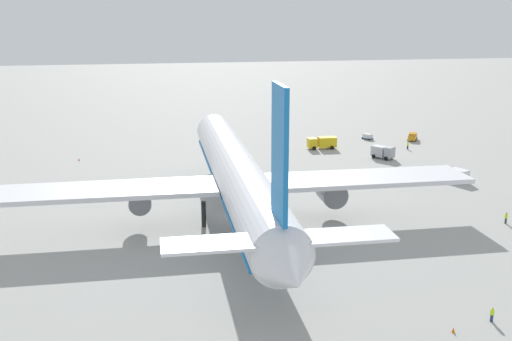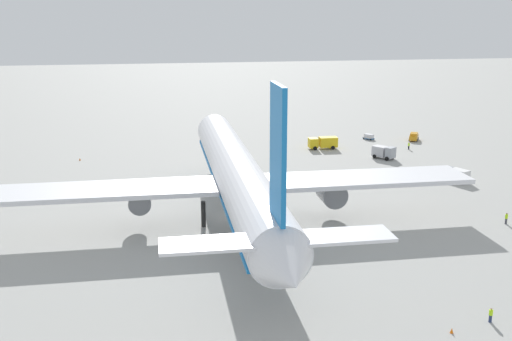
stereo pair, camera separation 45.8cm
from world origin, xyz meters
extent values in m
plane|color=#9E9E99|center=(0.00, 0.00, 0.00)|extent=(600.00, 600.00, 0.00)
cylinder|color=white|center=(0.00, 0.00, 7.37)|extent=(68.13, 8.43, 6.83)
cone|color=white|center=(36.72, -0.86, 7.37)|extent=(5.62, 6.82, 6.70)
cone|color=white|center=(-37.40, 0.88, 7.37)|extent=(6.98, 6.65, 6.49)
cube|color=#1972BF|center=(-31.99, 0.75, 17.63)|extent=(6.01, 0.64, 13.68)
cube|color=white|center=(-32.33, 7.29, 8.73)|extent=(4.66, 11.10, 0.36)
cube|color=white|center=(-32.64, -5.76, 8.73)|extent=(4.66, 11.10, 0.36)
cube|color=white|center=(-2.94, 19.53, 6.34)|extent=(9.75, 32.27, 0.70)
cylinder|color=slate|center=(-2.06, 14.69, 4.36)|extent=(5.08, 3.39, 3.27)
cube|color=white|center=(-3.86, -19.37, 6.34)|extent=(9.75, 32.27, 0.70)
cylinder|color=slate|center=(-2.74, -14.58, 4.01)|extent=(4.85, 4.07, 3.96)
cylinder|color=black|center=(23.79, -0.56, 1.98)|extent=(0.70, 0.70, 3.95)
cylinder|color=black|center=(-3.27, 5.50, 1.98)|extent=(0.70, 0.70, 3.95)
cylinder|color=black|center=(-3.53, -5.34, 1.98)|extent=(0.70, 0.70, 3.95)
cube|color=#1972BF|center=(0.00, 0.00, 5.49)|extent=(65.41, 8.02, 0.50)
cube|color=#999EA5|center=(31.21, -38.89, 1.62)|extent=(2.55, 2.75, 2.34)
cube|color=#B2B2B7|center=(33.31, -37.36, 1.56)|extent=(3.79, 3.66, 2.22)
cube|color=black|center=(30.80, -39.18, 2.21)|extent=(1.23, 1.64, 1.03)
cylinder|color=black|center=(32.01, -39.75, 0.45)|extent=(0.90, 0.77, 0.90)
cylinder|color=black|center=(30.63, -37.85, 0.45)|extent=(0.90, 0.77, 0.90)
cylinder|color=black|center=(34.50, -37.94, 0.45)|extent=(0.90, 0.77, 0.90)
cylinder|color=black|center=(33.12, -36.04, 0.45)|extent=(0.90, 0.77, 0.90)
cube|color=#999EA5|center=(14.77, -43.36, 1.42)|extent=(2.39, 2.63, 1.93)
cube|color=silver|center=(12.04, -44.58, 1.45)|extent=(4.01, 3.35, 2.00)
cube|color=black|center=(15.30, -43.13, 1.90)|extent=(0.80, 1.68, 0.85)
cylinder|color=black|center=(14.19, -42.45, 0.45)|extent=(0.94, 0.64, 0.90)
cylinder|color=black|center=(15.06, -44.41, 0.45)|extent=(0.94, 0.64, 0.90)
cylinder|color=black|center=(10.95, -43.89, 0.45)|extent=(0.94, 0.64, 0.90)
cylinder|color=black|center=(11.82, -45.85, 0.45)|extent=(0.94, 0.64, 0.90)
cube|color=yellow|center=(44.64, -25.29, 1.54)|extent=(2.43, 2.08, 2.17)
cube|color=yellow|center=(44.54, -28.92, 1.61)|extent=(2.48, 4.23, 2.32)
cube|color=black|center=(44.66, -24.58, 2.08)|extent=(2.00, 0.13, 0.96)
cylinder|color=black|center=(43.44, -25.46, 0.45)|extent=(0.32, 0.91, 0.90)
cylinder|color=black|center=(45.82, -25.52, 0.45)|extent=(0.32, 0.91, 0.90)
cylinder|color=black|center=(43.33, -29.76, 0.45)|extent=(0.32, 0.91, 0.90)
cylinder|color=black|center=(45.71, -29.82, 0.45)|extent=(0.32, 0.91, 0.90)
cube|color=orange|center=(49.47, -52.91, 0.87)|extent=(4.71, 3.85, 1.10)
cube|color=orange|center=(49.29, -52.80, 1.70)|extent=(3.26, 2.88, 0.55)
cylinder|color=black|center=(51.19, -52.87, 0.32)|extent=(0.66, 0.52, 0.64)
cylinder|color=black|center=(50.23, -54.45, 0.32)|extent=(0.66, 0.52, 0.64)
cylinder|color=black|center=(48.72, -51.37, 0.32)|extent=(0.66, 0.52, 0.64)
cylinder|color=black|center=(47.76, -52.95, 0.32)|extent=(0.66, 0.52, 0.64)
cube|color=#26598C|center=(52.78, -42.26, 0.28)|extent=(3.04, 2.65, 0.15)
cylinder|color=#333338|center=(54.18, -41.36, 0.28)|extent=(0.55, 0.39, 0.08)
cube|color=silver|center=(52.78, -42.26, 0.86)|extent=(2.60, 2.30, 1.03)
cylinder|color=black|center=(53.27, -41.11, 0.20)|extent=(0.40, 0.32, 0.40)
cylinder|color=black|center=(54.03, -42.29, 0.20)|extent=(0.40, 0.32, 0.40)
cylinder|color=black|center=(51.54, -42.23, 0.20)|extent=(0.40, 0.32, 0.40)
cylinder|color=black|center=(52.30, -43.41, 0.20)|extent=(0.40, 0.32, 0.40)
cylinder|color=#3F3F47|center=(-10.72, -39.80, 0.43)|extent=(0.43, 0.43, 0.87)
cylinder|color=#B2F219|center=(-10.72, -39.80, 1.19)|extent=(0.53, 0.53, 0.65)
sphere|color=#8C6647|center=(-10.72, -39.80, 1.63)|extent=(0.23, 0.23, 0.23)
cylinder|color=navy|center=(-37.58, -20.75, 0.40)|extent=(0.45, 0.45, 0.79)
cylinder|color=#B2F219|center=(-37.58, -20.75, 1.09)|extent=(0.56, 0.56, 0.60)
sphere|color=tan|center=(-37.58, -20.75, 1.50)|extent=(0.22, 0.22, 0.22)
cylinder|color=black|center=(40.16, -47.30, 0.43)|extent=(0.41, 0.41, 0.86)
cylinder|color=#B2F219|center=(40.16, -47.30, 1.18)|extent=(0.51, 0.51, 0.64)
sphere|color=tan|center=(40.16, -47.30, 1.62)|extent=(0.23, 0.23, 0.23)
cone|color=orange|center=(43.41, 27.61, 0.28)|extent=(0.36, 0.36, 0.55)
cone|color=orange|center=(-38.86, -15.74, 0.28)|extent=(0.36, 0.36, 0.55)
camera|label=1|loc=(-88.27, 14.13, 31.14)|focal=42.18mm
camera|label=2|loc=(-88.36, 13.68, 31.14)|focal=42.18mm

